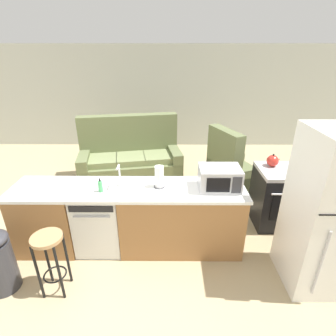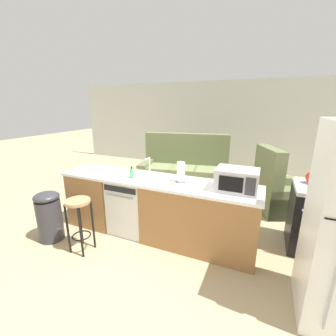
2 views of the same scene
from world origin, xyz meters
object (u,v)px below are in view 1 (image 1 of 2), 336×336
object	(u,v)px
kettle	(273,161)
bar_stool	(50,252)
stove_range	(281,197)
refrigerator	(329,213)
dishwasher	(100,220)
paper_towel_roll	(159,177)
armchair	(231,172)
couch	(130,159)
soap_bottle	(100,186)
microwave	(219,178)

from	to	relation	value
kettle	bar_stool	size ratio (longest dim) A/B	0.28
stove_range	refrigerator	world-z (taller)	refrigerator
dishwasher	kettle	xyz separation A→B (m)	(2.43, 0.68, 0.56)
paper_towel_roll	armchair	distance (m)	2.17
couch	soap_bottle	bearing A→B (deg)	-90.62
bar_stool	paper_towel_roll	bearing A→B (deg)	34.08
stove_range	refrigerator	size ratio (longest dim) A/B	0.49
dishwasher	paper_towel_roll	size ratio (longest dim) A/B	2.98
couch	microwave	bearing A→B (deg)	-56.46
dishwasher	stove_range	xyz separation A→B (m)	(2.60, 0.55, 0.03)
microwave	kettle	size ratio (longest dim) A/B	2.44
kettle	couch	distance (m)	2.81
kettle	couch	xyz separation A→B (m)	(-2.32, 1.46, -0.59)
paper_towel_roll	microwave	bearing A→B (deg)	-2.32
paper_towel_roll	bar_stool	world-z (taller)	paper_towel_roll
kettle	armchair	distance (m)	1.19
microwave	armchair	distance (m)	1.85
stove_range	soap_bottle	bearing A→B (deg)	-165.70
dishwasher	couch	size ratio (longest dim) A/B	0.39
dishwasher	paper_towel_roll	xyz separation A→B (m)	(0.79, 0.03, 0.62)
paper_towel_roll	stove_range	bearing A→B (deg)	16.04
dishwasher	couch	xyz separation A→B (m)	(0.11, 2.14, -0.03)
kettle	couch	world-z (taller)	couch
dishwasher	kettle	bearing A→B (deg)	15.58
refrigerator	microwave	bearing A→B (deg)	152.84
paper_towel_roll	armchair	xyz separation A→B (m)	(1.30, 1.60, -0.69)
stove_range	soap_bottle	xyz separation A→B (m)	(-2.51, -0.64, 0.52)
paper_towel_roll	armchair	world-z (taller)	armchair
dishwasher	armchair	distance (m)	2.65
refrigerator	armchair	world-z (taller)	refrigerator
stove_range	refrigerator	bearing A→B (deg)	-90.01
microwave	kettle	xyz separation A→B (m)	(0.90, 0.68, -0.05)
bar_stool	refrigerator	bearing A→B (deg)	3.65
dishwasher	microwave	distance (m)	1.65
paper_towel_roll	armchair	size ratio (longest dim) A/B	0.24
dishwasher	kettle	size ratio (longest dim) A/B	4.10
microwave	paper_towel_roll	size ratio (longest dim) A/B	1.77
refrigerator	paper_towel_roll	distance (m)	1.90
microwave	paper_towel_roll	world-z (taller)	paper_towel_roll
dishwasher	refrigerator	xyz separation A→B (m)	(2.60, -0.55, 0.49)
dishwasher	stove_range	distance (m)	2.66
refrigerator	soap_bottle	bearing A→B (deg)	169.69
soap_bottle	kettle	size ratio (longest dim) A/B	0.86
kettle	armchair	xyz separation A→B (m)	(-0.34, 0.94, -0.64)
dishwasher	armchair	xyz separation A→B (m)	(2.09, 1.62, -0.07)
armchair	stove_range	bearing A→B (deg)	-64.75
kettle	soap_bottle	bearing A→B (deg)	-161.82
dishwasher	couch	bearing A→B (deg)	87.06
dishwasher	armchair	bearing A→B (deg)	37.81
couch	paper_towel_roll	bearing A→B (deg)	-72.12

